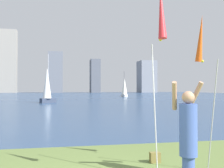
# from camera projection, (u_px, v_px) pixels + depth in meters

# --- Properties ---
(ground) EXTENTS (120.00, 138.00, 0.12)m
(ground) POSITION_uv_depth(u_px,v_px,m) (63.00, 97.00, 54.03)
(ground) COLOR #5B7038
(person) EXTENTS (0.71, 0.53, 1.94)m
(person) POSITION_uv_depth(u_px,v_px,m) (188.00, 130.00, 5.35)
(person) COLOR #3F59A5
(person) RESTS_ON ground
(kite_flag_left) EXTENTS (0.16, 0.68, 3.77)m
(kite_flag_left) POSITION_uv_depth(u_px,v_px,m) (161.00, 18.00, 5.06)
(kite_flag_left) COLOR #B2B2B7
(kite_flag_left) RESTS_ON ground
(kite_flag_right) EXTENTS (0.16, 0.87, 3.47)m
(kite_flag_right) POSITION_uv_depth(u_px,v_px,m) (201.00, 42.00, 6.11)
(kite_flag_right) COLOR #B2B2B7
(kite_flag_right) RESTS_ON ground
(bag) EXTENTS (0.25, 0.15, 0.25)m
(bag) POSITION_uv_depth(u_px,v_px,m) (155.00, 157.00, 6.45)
(bag) COLOR olive
(bag) RESTS_ON ground
(sailboat_0) EXTENTS (1.30, 2.42, 5.39)m
(sailboat_0) POSITION_uv_depth(u_px,v_px,m) (124.00, 88.00, 55.85)
(sailboat_0) COLOR white
(sailboat_0) RESTS_ON ground
(sailboat_2) EXTENTS (1.99, 1.71, 6.02)m
(sailboat_2) POSITION_uv_depth(u_px,v_px,m) (47.00, 86.00, 32.51)
(sailboat_2) COLOR #333D51
(sailboat_2) RESTS_ON ground
(skyline_tower_1) EXTENTS (6.41, 3.57, 25.44)m
(skyline_tower_1) POSITION_uv_depth(u_px,v_px,m) (8.00, 61.00, 107.26)
(skyline_tower_1) COLOR gray
(skyline_tower_1) RESTS_ON ground
(skyline_tower_2) EXTENTS (5.80, 3.58, 16.63)m
(skyline_tower_2) POSITION_uv_depth(u_px,v_px,m) (55.00, 72.00, 107.89)
(skyline_tower_2) COLOR slate
(skyline_tower_2) RESTS_ON ground
(skyline_tower_3) EXTENTS (3.91, 6.71, 14.05)m
(skyline_tower_3) POSITION_uv_depth(u_px,v_px,m) (95.00, 76.00, 113.58)
(skyline_tower_3) COLOR #565B66
(skyline_tower_3) RESTS_ON ground
(skyline_tower_4) EXTENTS (6.91, 7.58, 13.54)m
(skyline_tower_4) POSITION_uv_depth(u_px,v_px,m) (147.00, 77.00, 114.75)
(skyline_tower_4) COLOR gray
(skyline_tower_4) RESTS_ON ground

